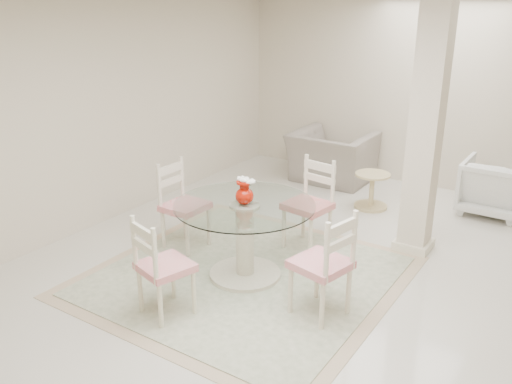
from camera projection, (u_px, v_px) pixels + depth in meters
The scene contains 13 objects.
ground at pixel (320, 284), 5.33m from camera, with size 7.00×7.00×0.00m, color beige.
room_shell at pixel (329, 96), 4.69m from camera, with size 6.02×7.02×2.71m.
column at pixel (426, 131), 5.62m from camera, with size 0.30×0.30×2.70m, color beige.
area_rug at pixel (245, 276), 5.47m from camera, with size 2.87×2.87×0.02m.
dining_table at pixel (245, 241), 5.33m from camera, with size 1.37×1.37×0.79m.
red_vase at pixel (245, 192), 5.16m from camera, with size 0.20×0.18×0.27m.
dining_chair_east at pixel (328, 258), 4.59m from camera, with size 0.53×0.53×1.10m.
dining_chair_north at pixel (312, 197), 5.95m from camera, with size 0.50×0.50×1.11m.
dining_chair_west at pixel (180, 199), 5.95m from camera, with size 0.45×0.45×1.09m.
dining_chair_south at pixel (158, 261), 4.62m from camera, with size 0.51×0.51×1.04m.
recliner_taupe at pixel (332, 157), 8.16m from camera, with size 1.16×1.01×0.75m, color gray.
armchair_white at pixel (493, 187), 6.95m from camera, with size 0.76×0.78×0.71m, color white.
side_table at pixel (372, 192), 7.17m from camera, with size 0.46×0.46×0.48m.
Camera 1 is at (2.05, -4.27, 2.68)m, focal length 38.00 mm.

